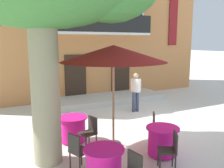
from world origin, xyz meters
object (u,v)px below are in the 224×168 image
(cafe_chair_near_tree_0, at_px, (59,119))
(cafe_chair_near_tree_1, at_px, (90,131))
(cafe_table_middle, at_px, (162,141))
(cafe_table_front, at_px, (104,165))
(cafe_chair_front_1, at_px, (78,150))
(cafe_umbrella, at_px, (113,54))
(cafe_chair_middle_0, at_px, (170,148))
(pedestrian_mid_plaza, at_px, (136,90))
(cafe_chair_middle_1, at_px, (157,126))
(cafe_table_near_tree, at_px, (73,129))

(cafe_chair_near_tree_0, relative_size, cafe_chair_near_tree_1, 1.00)
(cafe_chair_near_tree_0, bearing_deg, cafe_table_middle, -52.88)
(cafe_table_front, bearing_deg, cafe_table_middle, 13.23)
(cafe_chair_near_tree_1, bearing_deg, cafe_chair_front_1, -125.28)
(cafe_chair_near_tree_1, relative_size, cafe_umbrella, 0.31)
(cafe_chair_near_tree_0, relative_size, cafe_umbrella, 0.31)
(cafe_table_front, xyz_separation_m, cafe_umbrella, (1.05, 1.57, 2.22))
(cafe_chair_front_1, distance_m, cafe_umbrella, 2.65)
(cafe_chair_near_tree_1, height_order, cafe_table_front, cafe_chair_near_tree_1)
(cafe_chair_near_tree_1, height_order, cafe_umbrella, cafe_umbrella)
(cafe_chair_middle_0, bearing_deg, cafe_chair_front_1, 154.44)
(cafe_chair_near_tree_1, height_order, cafe_chair_middle_0, same)
(cafe_table_middle, xyz_separation_m, cafe_chair_front_1, (-2.23, 0.23, 0.14))
(cafe_chair_front_1, xyz_separation_m, pedestrian_mid_plaza, (3.82, 3.52, 0.40))
(cafe_chair_middle_1, relative_size, pedestrian_mid_plaza, 0.55)
(cafe_chair_near_tree_0, xyz_separation_m, cafe_chair_near_tree_1, (0.47, -1.43, 0.00))
(cafe_chair_near_tree_1, bearing_deg, cafe_table_front, -102.40)
(cafe_chair_near_tree_0, height_order, cafe_chair_near_tree_1, same)
(cafe_table_near_tree, relative_size, cafe_chair_middle_1, 0.95)
(cafe_chair_middle_1, relative_size, cafe_table_front, 1.05)
(cafe_umbrella, xyz_separation_m, pedestrian_mid_plaza, (2.44, 2.62, -1.68))
(cafe_chair_near_tree_1, distance_m, cafe_table_middle, 1.96)
(cafe_chair_middle_1, xyz_separation_m, cafe_table_front, (-2.25, -1.12, -0.14))
(cafe_chair_front_1, bearing_deg, cafe_table_front, -63.95)
(cafe_chair_front_1, bearing_deg, cafe_table_middle, -5.91)
(cafe_chair_near_tree_0, bearing_deg, cafe_chair_front_1, -95.34)
(cafe_chair_near_tree_0, bearing_deg, cafe_table_near_tree, -72.83)
(cafe_chair_front_1, xyz_separation_m, cafe_umbrella, (1.38, 0.89, 2.08))
(cafe_umbrella, height_order, pedestrian_mid_plaza, cafe_umbrella)
(cafe_table_front, bearing_deg, cafe_table_near_tree, 87.17)
(cafe_table_middle, xyz_separation_m, pedestrian_mid_plaza, (1.59, 3.75, 0.54))
(cafe_chair_near_tree_0, bearing_deg, cafe_chair_middle_0, -63.22)
(cafe_chair_front_1, height_order, cafe_umbrella, cafe_umbrella)
(cafe_chair_middle_1, distance_m, pedestrian_mid_plaza, 3.34)
(cafe_chair_middle_0, bearing_deg, cafe_chair_near_tree_1, 122.53)
(cafe_table_middle, distance_m, pedestrian_mid_plaza, 4.10)
(cafe_table_front, xyz_separation_m, cafe_chair_front_1, (-0.33, 0.68, 0.14))
(cafe_table_middle, bearing_deg, cafe_table_near_tree, 132.75)
(cafe_chair_middle_1, xyz_separation_m, pedestrian_mid_plaza, (1.24, 3.08, 0.40))
(cafe_table_middle, xyz_separation_m, cafe_table_front, (-1.90, -0.45, 0.00))
(cafe_chair_middle_0, height_order, pedestrian_mid_plaza, pedestrian_mid_plaza)
(cafe_chair_middle_1, bearing_deg, pedestrian_mid_plaza, 68.04)
(cafe_table_middle, bearing_deg, cafe_chair_front_1, 174.09)
(cafe_table_near_tree, distance_m, cafe_umbrella, 2.54)
(cafe_table_near_tree, relative_size, pedestrian_mid_plaza, 0.53)
(cafe_chair_middle_1, xyz_separation_m, cafe_umbrella, (-1.20, 0.45, 2.08))
(cafe_chair_near_tree_1, relative_size, cafe_table_front, 1.05)
(cafe_chair_near_tree_1, height_order, cafe_chair_front_1, same)
(cafe_table_near_tree, height_order, cafe_chair_near_tree_0, cafe_chair_near_tree_0)
(cafe_chair_near_tree_0, bearing_deg, cafe_chair_middle_1, -40.08)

